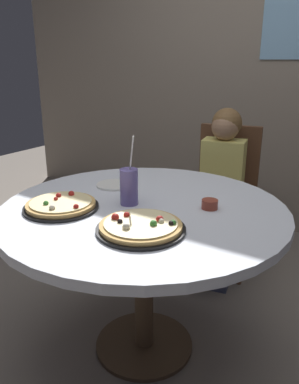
# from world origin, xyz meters

# --- Properties ---
(ground_plane) EXTENTS (8.00, 8.00, 0.00)m
(ground_plane) POSITION_xyz_m (0.00, 0.00, 0.00)
(ground_plane) COLOR slate
(wall_with_window) EXTENTS (5.20, 0.14, 2.90)m
(wall_with_window) POSITION_xyz_m (0.00, 1.86, 1.45)
(wall_with_window) COLOR gray
(wall_with_window) RESTS_ON ground_plane
(dining_table) EXTENTS (1.25, 1.25, 0.75)m
(dining_table) POSITION_xyz_m (0.00, 0.00, 0.66)
(dining_table) COLOR silver
(dining_table) RESTS_ON ground_plane
(chair_wooden) EXTENTS (0.47, 0.47, 0.95)m
(chair_wooden) POSITION_xyz_m (-0.02, 1.02, 0.53)
(chair_wooden) COLOR brown
(chair_wooden) RESTS_ON ground_plane
(diner_child) EXTENTS (0.32, 0.43, 1.08)m
(diner_child) POSITION_xyz_m (0.01, 0.84, 0.48)
(diner_child) COLOR #3F4766
(diner_child) RESTS_ON ground_plane
(pizza_veggie) EXTENTS (0.32, 0.32, 0.05)m
(pizza_veggie) POSITION_xyz_m (-0.28, -0.22, 0.77)
(pizza_veggie) COLOR black
(pizza_veggie) RESTS_ON dining_table
(pizza_cheese) EXTENTS (0.34, 0.34, 0.05)m
(pizza_cheese) POSITION_xyz_m (0.13, -0.22, 0.77)
(pizza_cheese) COLOR black
(pizza_cheese) RESTS_ON dining_table
(soda_cup) EXTENTS (0.08, 0.08, 0.31)m
(soda_cup) POSITION_xyz_m (-0.07, -0.01, 0.83)
(soda_cup) COLOR #6659A5
(soda_cup) RESTS_ON dining_table
(sauce_bowl) EXTENTS (0.07, 0.07, 0.04)m
(sauce_bowl) POSITION_xyz_m (0.26, 0.13, 0.77)
(sauce_bowl) COLOR brown
(sauce_bowl) RESTS_ON dining_table
(plate_small) EXTENTS (0.18, 0.18, 0.01)m
(plate_small) POSITION_xyz_m (-0.28, 0.16, 0.76)
(plate_small) COLOR white
(plate_small) RESTS_ON dining_table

